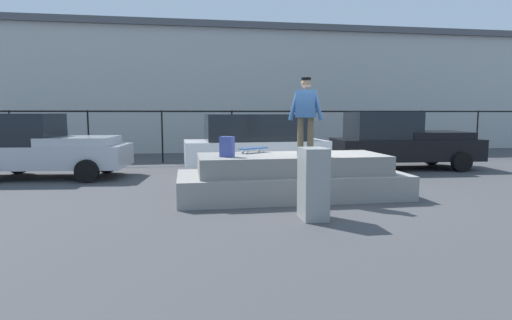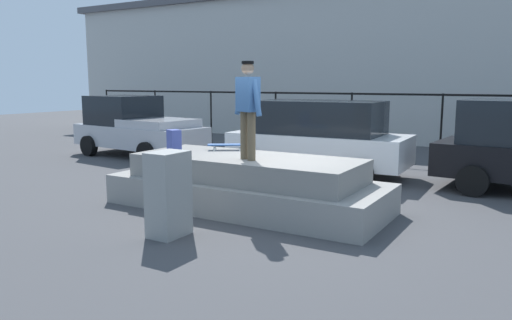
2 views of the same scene
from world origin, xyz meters
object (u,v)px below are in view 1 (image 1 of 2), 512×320
skateboard (253,149)px  backpack (227,147)px  car_silver_pickup_near (43,147)px  utility_box (313,184)px  skateboarder (306,111)px  car_black_pickup_far (400,141)px  car_white_hatchback_mid (255,143)px

skateboard → backpack: 1.07m
skateboard → car_silver_pickup_near: 6.58m
utility_box → backpack: bearing=127.9°
car_silver_pickup_near → backpack: bearing=-39.5°
skateboarder → car_silver_pickup_near: 7.96m
skateboarder → car_black_pickup_far: (4.61, 4.35, -0.99)m
backpack → car_black_pickup_far: (6.33, 4.28, -0.23)m
skateboarder → car_silver_pickup_near: size_ratio=0.37×
skateboard → skateboarder: bearing=-40.3°
skateboarder → skateboard: bearing=139.7°
skateboard → car_silver_pickup_near: car_silver_pickup_near is taller
car_white_hatchback_mid → utility_box: size_ratio=3.45×
skateboarder → car_silver_pickup_near: (-6.70, 4.17, -1.02)m
car_silver_pickup_near → car_black_pickup_far: 11.31m
car_white_hatchback_mid → skateboard: bearing=-100.3°
skateboard → car_white_hatchback_mid: (0.58, 3.20, -0.09)m
backpack → car_black_pickup_far: bearing=62.0°
backpack → car_black_pickup_far: 7.64m
skateboarder → car_black_pickup_far: bearing=43.4°
car_black_pickup_far → skateboard: bearing=-148.2°
car_silver_pickup_near → utility_box: (6.36, -5.89, -0.28)m
skateboarder → car_white_hatchback_mid: bearing=96.1°
backpack → car_white_hatchback_mid: size_ratio=0.10×
skateboarder → car_silver_pickup_near: bearing=148.1°
backpack → car_silver_pickup_near: (-4.98, 4.10, -0.26)m
skateboarder → utility_box: 2.19m
backpack → car_black_pickup_far: car_black_pickup_far is taller
utility_box → car_silver_pickup_near: bearing=137.6°
car_black_pickup_far → utility_box: 7.84m
backpack → car_silver_pickup_near: bearing=168.4°
car_black_pickup_far → utility_box: size_ratio=3.81×
skateboard → backpack: (-0.70, -0.79, 0.12)m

